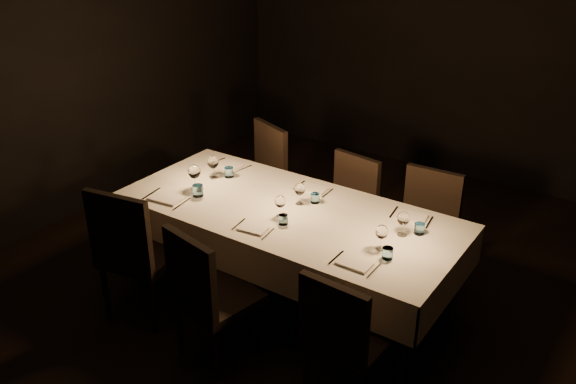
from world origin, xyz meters
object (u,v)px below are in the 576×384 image
Objects in this scene: chair_far_center at (348,205)px; chair_near_center at (207,291)px; chair_far_left at (260,174)px; chair_near_right at (342,335)px; chair_far_right at (425,224)px; dining_table at (288,218)px; chair_near_left at (134,249)px.

chair_near_center is at bearing -85.56° from chair_far_center.
chair_near_right is at bearing -20.18° from chair_far_left.
chair_far_center is (0.12, 1.61, -0.03)m from chair_near_center.
chair_far_left reaches higher than chair_far_right.
dining_table is 2.75× the size of chair_far_center.
chair_near_right is 1.01× the size of chair_far_center.
chair_near_center is 1.82m from chair_far_right.
dining_table is at bearing -21.70° from chair_far_left.
chair_near_center reaches higher than chair_far_center.
chair_far_center is (0.86, 1.54, -0.06)m from chair_near_left.
chair_far_left is at bearing 137.16° from dining_table.
dining_table is 0.77m from chair_far_center.
chair_far_center is at bearing -179.42° from chair_far_right.
chair_near_left is (-0.77, -0.80, -0.12)m from dining_table.
chair_near_center is at bearing 164.98° from chair_near_left.
chair_near_left is 2.19m from chair_far_right.
chair_near_left is at bearing -136.29° from chair_far_right.
dining_table is 2.59× the size of chair_near_center.
chair_far_center is at bearing 83.19° from dining_table.
chair_near_left is 1.57m from chair_far_left.
chair_far_left is (-0.83, 0.77, -0.14)m from dining_table.
chair_near_left is 1.65m from chair_near_right.
chair_far_left reaches higher than chair_far_center.
chair_far_center is at bearing -128.92° from chair_near_left.
chair_near_right is (0.88, -0.73, -0.18)m from dining_table.
chair_near_center is 1.06× the size of chair_far_center.
chair_far_left is (-1.71, 1.50, 0.03)m from chair_near_right.
chair_near_right is 0.98× the size of chair_far_right.
chair_near_left is 1.07× the size of chair_near_center.
chair_near_center is (0.73, -0.07, -0.03)m from chair_near_left.
dining_table is at bearing -36.95° from chair_near_right.
chair_near_right is (0.91, 0.13, -0.02)m from chair_near_center.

